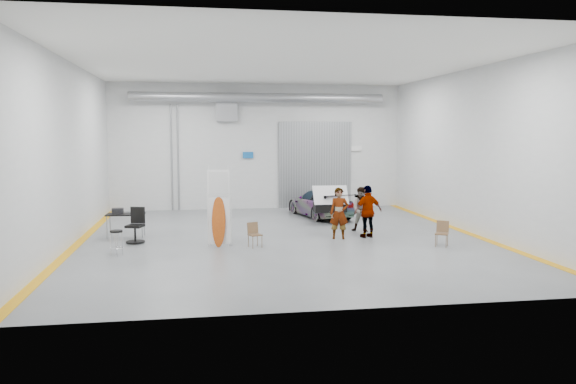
{
  "coord_description": "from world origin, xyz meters",
  "views": [
    {
      "loc": [
        -2.87,
        -18.98,
        3.65
      ],
      "look_at": [
        0.37,
        1.19,
        1.5
      ],
      "focal_mm": 35.0,
      "sensor_mm": 36.0,
      "label": 1
    }
  ],
  "objects": [
    {
      "name": "person_b",
      "position": [
        3.11,
        0.91,
        0.83
      ],
      "size": [
        1.0,
        0.9,
        1.67
      ],
      "primitive_type": "imported",
      "rotation": [
        0.0,
        0.0,
        -0.41
      ],
      "color": "slate",
      "rests_on": "ground"
    },
    {
      "name": "room_shell",
      "position": [
        0.24,
        2.22,
        4.08
      ],
      "size": [
        14.02,
        16.18,
        6.01
      ],
      "color": "silver",
      "rests_on": "ground"
    },
    {
      "name": "office_chair",
      "position": [
        -4.98,
        0.07,
        0.51
      ],
      "size": [
        0.64,
        0.67,
        1.16
      ],
      "rotation": [
        0.0,
        0.0,
        -0.32
      ],
      "color": "black",
      "rests_on": "ground"
    },
    {
      "name": "person_a",
      "position": [
        1.91,
        -0.33,
        0.89
      ],
      "size": [
        0.73,
        0.56,
        1.79
      ],
      "primitive_type": "imported",
      "rotation": [
        0.0,
        0.0,
        -0.22
      ],
      "color": "#8A624B",
      "rests_on": "ground"
    },
    {
      "name": "folding_chair_near",
      "position": [
        -1.11,
        -1.32,
        0.25
      ],
      "size": [
        0.48,
        0.51,
        0.79
      ],
      "rotation": [
        0.0,
        0.0,
        0.36
      ],
      "color": "brown",
      "rests_on": "ground"
    },
    {
      "name": "person_c",
      "position": [
        2.97,
        -0.26,
        0.92
      ],
      "size": [
        1.14,
        0.68,
        1.84
      ],
      "primitive_type": "imported",
      "rotation": [
        0.0,
        0.0,
        3.38
      ],
      "color": "brown",
      "rests_on": "ground"
    },
    {
      "name": "folding_chair_far",
      "position": [
        4.85,
        -2.16,
        0.26
      ],
      "size": [
        0.53,
        0.58,
        0.82
      ],
      "rotation": [
        0.0,
        0.0,
        -0.57
      ],
      "color": "brown",
      "rests_on": "ground"
    },
    {
      "name": "surfboard_display",
      "position": [
        -2.21,
        -1.09,
        1.07
      ],
      "size": [
        0.74,
        0.3,
        2.64
      ],
      "rotation": [
        0.0,
        0.0,
        -0.19
      ],
      "color": "white",
      "rests_on": "ground"
    },
    {
      "name": "trunk_lid",
      "position": [
        2.39,
        2.98,
        1.24
      ],
      "size": [
        1.42,
        0.86,
        0.04
      ],
      "primitive_type": "cube",
      "color": "silver",
      "rests_on": "sedan_car"
    },
    {
      "name": "sedan_car",
      "position": [
        2.39,
        4.83,
        0.61
      ],
      "size": [
        2.54,
        4.46,
        1.22
      ],
      "primitive_type": "imported",
      "rotation": [
        0.0,
        0.0,
        3.35
      ],
      "color": "silver",
      "rests_on": "ground"
    },
    {
      "name": "shop_stool",
      "position": [
        -5.32,
        -1.91,
        0.38
      ],
      "size": [
        0.39,
        0.39,
        0.77
      ],
      "rotation": [
        0.0,
        0.0,
        -0.19
      ],
      "color": "black",
      "rests_on": "ground"
    },
    {
      "name": "work_table",
      "position": [
        -5.5,
        1.23,
        0.82
      ],
      "size": [
        1.34,
        0.72,
        1.07
      ],
      "rotation": [
        0.0,
        0.0,
        -0.05
      ],
      "color": "gray",
      "rests_on": "ground"
    },
    {
      "name": "ground",
      "position": [
        0.0,
        0.0,
        0.0
      ],
      "size": [
        16.0,
        16.0,
        0.0
      ],
      "primitive_type": "plane",
      "color": "slate",
      "rests_on": "ground"
    }
  ]
}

